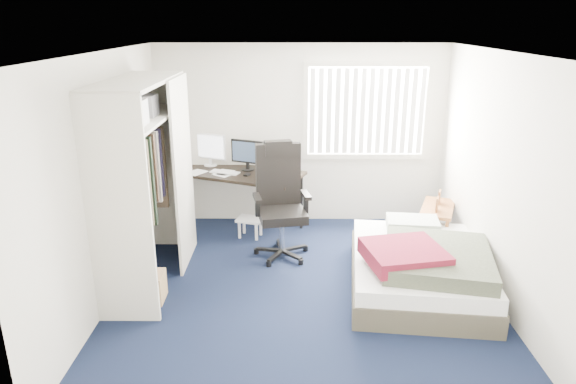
# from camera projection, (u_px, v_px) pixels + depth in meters

# --- Properties ---
(ground) EXTENTS (4.20, 4.20, 0.00)m
(ground) POSITION_uv_depth(u_px,v_px,m) (303.00, 290.00, 5.58)
(ground) COLOR black
(ground) RESTS_ON ground
(room_shell) EXTENTS (4.20, 4.20, 4.20)m
(room_shell) POSITION_uv_depth(u_px,v_px,m) (304.00, 155.00, 5.10)
(room_shell) COLOR silver
(room_shell) RESTS_ON ground
(window_assembly) EXTENTS (1.72, 0.09, 1.32)m
(window_assembly) POSITION_uv_depth(u_px,v_px,m) (366.00, 111.00, 7.00)
(window_assembly) COLOR white
(window_assembly) RESTS_ON ground
(closet) EXTENTS (0.64, 1.84, 2.22)m
(closet) POSITION_uv_depth(u_px,v_px,m) (145.00, 163.00, 5.41)
(closet) COLOR beige
(closet) RESTS_ON ground
(desk) EXTENTS (1.84, 1.36, 1.28)m
(desk) POSITION_uv_depth(u_px,v_px,m) (241.00, 170.00, 6.98)
(desk) COLOR black
(desk) RESTS_ON ground
(office_chair) EXTENTS (0.77, 0.77, 1.41)m
(office_chair) POSITION_uv_depth(u_px,v_px,m) (281.00, 213.00, 6.30)
(office_chair) COLOR black
(office_chair) RESTS_ON ground
(footstool) EXTENTS (0.39, 0.34, 0.27)m
(footstool) POSITION_uv_depth(u_px,v_px,m) (250.00, 222.00, 6.89)
(footstool) COLOR white
(footstool) RESTS_ON ground
(nightstand) EXTENTS (0.62, 0.85, 0.70)m
(nightstand) POSITION_uv_depth(u_px,v_px,m) (437.00, 211.00, 6.57)
(nightstand) COLOR brown
(nightstand) RESTS_ON ground
(bed) EXTENTS (1.60, 2.02, 0.62)m
(bed) POSITION_uv_depth(u_px,v_px,m) (419.00, 267.00, 5.52)
(bed) COLOR #413B2F
(bed) RESTS_ON ground
(pine_box) EXTENTS (0.41, 0.31, 0.30)m
(pine_box) POSITION_uv_depth(u_px,v_px,m) (145.00, 287.00, 5.33)
(pine_box) COLOR tan
(pine_box) RESTS_ON ground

